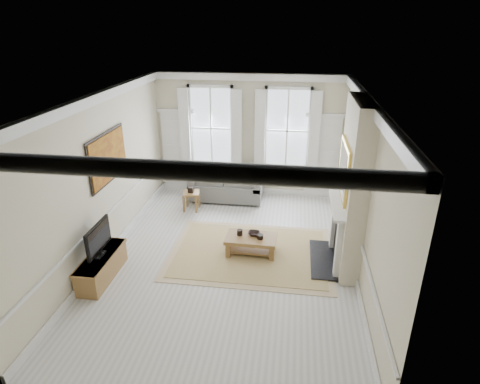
# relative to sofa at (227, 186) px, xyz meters

# --- Properties ---
(floor) EXTENTS (7.20, 7.20, 0.00)m
(floor) POSITION_rel_sofa_xyz_m (0.56, -3.11, -0.37)
(floor) COLOR #B7B5AD
(floor) RESTS_ON ground
(ceiling) EXTENTS (7.20, 7.20, 0.00)m
(ceiling) POSITION_rel_sofa_xyz_m (0.56, -3.11, 3.03)
(ceiling) COLOR white
(ceiling) RESTS_ON back_wall
(back_wall) EXTENTS (5.20, 0.00, 5.20)m
(back_wall) POSITION_rel_sofa_xyz_m (0.56, 0.49, 1.33)
(back_wall) COLOR beige
(back_wall) RESTS_ON floor
(left_wall) EXTENTS (0.00, 7.20, 7.20)m
(left_wall) POSITION_rel_sofa_xyz_m (-2.04, -3.11, 1.33)
(left_wall) COLOR beige
(left_wall) RESTS_ON floor
(right_wall) EXTENTS (0.00, 7.20, 7.20)m
(right_wall) POSITION_rel_sofa_xyz_m (3.16, -3.11, 1.33)
(right_wall) COLOR beige
(right_wall) RESTS_ON floor
(window_left) EXTENTS (1.26, 0.20, 2.20)m
(window_left) POSITION_rel_sofa_xyz_m (-0.49, 0.44, 1.53)
(window_left) COLOR #B2BCC6
(window_left) RESTS_ON back_wall
(window_right) EXTENTS (1.26, 0.20, 2.20)m
(window_right) POSITION_rel_sofa_xyz_m (1.61, 0.44, 1.53)
(window_right) COLOR #B2BCC6
(window_right) RESTS_ON back_wall
(door_left) EXTENTS (0.90, 0.08, 2.30)m
(door_left) POSITION_rel_sofa_xyz_m (-1.49, 0.45, 0.78)
(door_left) COLOR silver
(door_left) RESTS_ON floor
(door_right) EXTENTS (0.90, 0.08, 2.30)m
(door_right) POSITION_rel_sofa_xyz_m (2.61, 0.45, 0.78)
(door_right) COLOR silver
(door_right) RESTS_ON floor
(painting) EXTENTS (0.05, 1.66, 1.06)m
(painting) POSITION_rel_sofa_xyz_m (-2.00, -2.81, 1.68)
(painting) COLOR #B17F1E
(painting) RESTS_ON left_wall
(chimney_breast) EXTENTS (0.35, 1.70, 3.38)m
(chimney_breast) POSITION_rel_sofa_xyz_m (2.99, -2.91, 1.33)
(chimney_breast) COLOR beige
(chimney_breast) RESTS_ON floor
(hearth) EXTENTS (0.55, 1.50, 0.05)m
(hearth) POSITION_rel_sofa_xyz_m (2.56, -2.91, -0.35)
(hearth) COLOR black
(hearth) RESTS_ON floor
(fireplace) EXTENTS (0.21, 1.45, 1.33)m
(fireplace) POSITION_rel_sofa_xyz_m (2.76, -2.91, 0.36)
(fireplace) COLOR silver
(fireplace) RESTS_ON floor
(mirror) EXTENTS (0.06, 1.26, 1.06)m
(mirror) POSITION_rel_sofa_xyz_m (2.77, -2.91, 1.68)
(mirror) COLOR gold
(mirror) RESTS_ON chimney_breast
(sofa) EXTENTS (2.00, 0.97, 0.89)m
(sofa) POSITION_rel_sofa_xyz_m (0.00, 0.00, 0.00)
(sofa) COLOR #61615E
(sofa) RESTS_ON floor
(side_table) EXTENTS (0.48, 0.48, 0.51)m
(side_table) POSITION_rel_sofa_xyz_m (-0.80, -0.88, 0.03)
(side_table) COLOR brown
(side_table) RESTS_ON floor
(rug) EXTENTS (3.50, 2.60, 0.02)m
(rug) POSITION_rel_sofa_xyz_m (1.01, -2.83, -0.36)
(rug) COLOR #A58855
(rug) RESTS_ON floor
(coffee_table) EXTENTS (1.10, 0.66, 0.41)m
(coffee_table) POSITION_rel_sofa_xyz_m (1.01, -2.83, -0.04)
(coffee_table) COLOR brown
(coffee_table) RESTS_ON rug
(ceramic_pot_a) EXTENTS (0.12, 0.12, 0.12)m
(ceramic_pot_a) POSITION_rel_sofa_xyz_m (0.76, -2.78, 0.10)
(ceramic_pot_a) COLOR black
(ceramic_pot_a) RESTS_ON coffee_table
(ceramic_pot_b) EXTENTS (0.14, 0.14, 0.10)m
(ceramic_pot_b) POSITION_rel_sofa_xyz_m (1.21, -2.88, 0.08)
(ceramic_pot_b) COLOR black
(ceramic_pot_b) RESTS_ON coffee_table
(bowl) EXTENTS (0.27, 0.27, 0.06)m
(bowl) POSITION_rel_sofa_xyz_m (1.06, -2.73, 0.07)
(bowl) COLOR black
(bowl) RESTS_ON coffee_table
(tv_stand) EXTENTS (0.44, 1.38, 0.49)m
(tv_stand) POSITION_rel_sofa_xyz_m (-1.78, -4.11, -0.12)
(tv_stand) COLOR brown
(tv_stand) RESTS_ON floor
(tv) EXTENTS (0.08, 0.90, 0.68)m
(tv) POSITION_rel_sofa_xyz_m (-1.75, -4.11, 0.52)
(tv) COLOR black
(tv) RESTS_ON tv_stand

